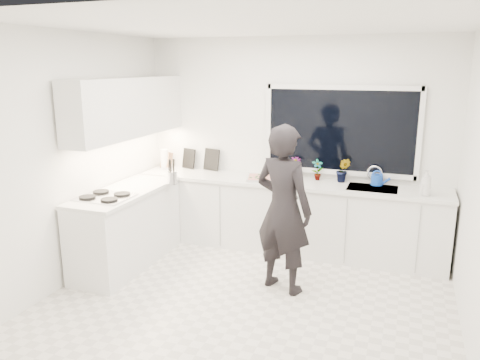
% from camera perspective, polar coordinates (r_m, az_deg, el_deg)
% --- Properties ---
extents(floor, '(4.00, 3.50, 0.02)m').
position_cam_1_polar(floor, '(4.97, 1.16, -14.40)').
color(floor, beige).
rests_on(floor, ground).
extents(wall_back, '(4.00, 0.02, 2.70)m').
position_cam_1_polar(wall_back, '(6.16, 6.54, 4.46)').
color(wall_back, white).
rests_on(wall_back, ground).
extents(wall_left, '(0.02, 3.50, 2.70)m').
position_cam_1_polar(wall_left, '(5.47, -19.15, 2.60)').
color(wall_left, white).
rests_on(wall_left, ground).
extents(ceiling, '(4.00, 3.50, 0.02)m').
position_cam_1_polar(ceiling, '(4.40, 1.35, 18.63)').
color(ceiling, white).
rests_on(ceiling, wall_back).
extents(window, '(1.80, 0.02, 1.00)m').
position_cam_1_polar(window, '(5.98, 12.14, 5.91)').
color(window, black).
rests_on(window, wall_back).
extents(base_cabinets_back, '(3.92, 0.58, 0.88)m').
position_cam_1_polar(base_cabinets_back, '(6.08, 5.62, -4.47)').
color(base_cabinets_back, white).
rests_on(base_cabinets_back, floor).
extents(base_cabinets_left, '(0.58, 1.60, 0.88)m').
position_cam_1_polar(base_cabinets_left, '(5.77, -13.61, -5.81)').
color(base_cabinets_left, white).
rests_on(base_cabinets_left, floor).
extents(countertop_back, '(3.94, 0.62, 0.04)m').
position_cam_1_polar(countertop_back, '(5.94, 5.70, -0.29)').
color(countertop_back, silver).
rests_on(countertop_back, base_cabinets_back).
extents(countertop_left, '(0.62, 1.60, 0.04)m').
position_cam_1_polar(countertop_left, '(5.64, -13.88, -1.40)').
color(countertop_left, silver).
rests_on(countertop_left, base_cabinets_left).
extents(upper_cabinets, '(0.34, 2.10, 0.70)m').
position_cam_1_polar(upper_cabinets, '(5.83, -13.50, 8.61)').
color(upper_cabinets, white).
rests_on(upper_cabinets, wall_left).
extents(sink, '(0.58, 0.42, 0.14)m').
position_cam_1_polar(sink, '(5.80, 15.81, -1.40)').
color(sink, silver).
rests_on(sink, countertop_back).
extents(faucet, '(0.03, 0.03, 0.22)m').
position_cam_1_polar(faucet, '(5.96, 16.06, 0.56)').
color(faucet, silver).
rests_on(faucet, countertop_back).
extents(stovetop, '(0.56, 0.48, 0.03)m').
position_cam_1_polar(stovetop, '(5.37, -16.14, -1.93)').
color(stovetop, black).
rests_on(stovetop, countertop_left).
extents(person, '(0.75, 0.61, 1.78)m').
position_cam_1_polar(person, '(4.87, 5.29, -3.57)').
color(person, black).
rests_on(person, floor).
extents(pizza_tray, '(0.59, 0.50, 0.03)m').
position_cam_1_polar(pizza_tray, '(5.98, 3.30, 0.20)').
color(pizza_tray, silver).
rests_on(pizza_tray, countertop_back).
extents(pizza, '(0.54, 0.45, 0.01)m').
position_cam_1_polar(pizza, '(5.98, 3.31, 0.36)').
color(pizza, red).
rests_on(pizza, pizza_tray).
extents(watering_can, '(0.19, 0.19, 0.13)m').
position_cam_1_polar(watering_can, '(5.93, 16.33, 0.02)').
color(watering_can, '#1343B3').
rests_on(watering_can, countertop_back).
extents(paper_towel_roll, '(0.13, 0.13, 0.26)m').
position_cam_1_polar(paper_towel_roll, '(6.67, -9.18, 2.47)').
color(paper_towel_roll, silver).
rests_on(paper_towel_roll, countertop_back).
extents(knife_block, '(0.14, 0.11, 0.22)m').
position_cam_1_polar(knife_block, '(6.70, -8.94, 2.36)').
color(knife_block, '#A5794D').
rests_on(knife_block, countertop_back).
extents(utensil_crock, '(0.17, 0.17, 0.16)m').
position_cam_1_polar(utensil_crock, '(5.79, -8.30, 0.28)').
color(utensil_crock, '#B1B1B5').
rests_on(utensil_crock, countertop_left).
extents(picture_frame_large, '(0.21, 0.09, 0.28)m').
position_cam_1_polar(picture_frame_large, '(6.64, -6.26, 2.62)').
color(picture_frame_large, black).
rests_on(picture_frame_large, countertop_back).
extents(picture_frame_small, '(0.25, 0.09, 0.30)m').
position_cam_1_polar(picture_frame_small, '(6.50, -3.49, 2.51)').
color(picture_frame_small, black).
rests_on(picture_frame_small, countertop_back).
extents(herb_plants, '(0.78, 0.16, 0.31)m').
position_cam_1_polar(herb_plants, '(5.99, 9.57, 1.31)').
color(herb_plants, '#26662D').
rests_on(herb_plants, countertop_back).
extents(soap_bottles, '(0.16, 0.16, 0.30)m').
position_cam_1_polar(soap_bottles, '(5.61, 21.71, -0.43)').
color(soap_bottles, '#D8BF66').
rests_on(soap_bottles, countertop_back).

